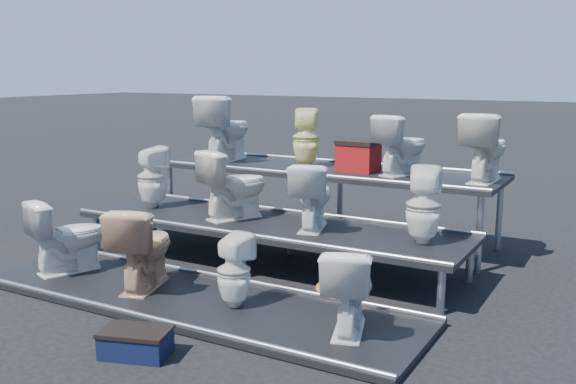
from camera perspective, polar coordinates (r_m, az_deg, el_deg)
The scene contains 18 objects.
ground at distance 6.80m, azimuth -1.77°, elevation -6.51°, with size 80.00×80.00×0.00m, color black.
tier_front at distance 5.78m, azimuth -8.56°, elevation -9.49°, with size 4.20×1.20×0.06m, color black.
tier_mid at distance 6.73m, azimuth -1.79°, elevation -4.64°, with size 4.20×1.20×0.46m, color black.
tier_back at distance 7.80m, azimuth 3.16°, elevation -1.01°, with size 4.20×1.20×0.86m, color black.
toilet_0 at distance 6.66m, azimuth -18.98°, elevation -3.68°, with size 0.41×0.71×0.73m, color silver.
toilet_1 at distance 5.99m, azimuth -12.77°, elevation -4.77°, with size 0.43×0.75×0.77m, color tan.
toilet_2 at distance 5.41m, azimuth -4.82°, elevation -6.99°, with size 0.28×0.29×0.62m, color silver.
toilet_3 at distance 4.92m, azimuth 5.40°, elevation -8.53°, with size 0.38×0.66×0.68m, color silver.
toilet_4 at distance 7.52m, azimuth -12.02°, elevation 1.31°, with size 0.32×0.33×0.71m, color silver.
toilet_5 at distance 6.82m, azimuth -4.80°, elevation 0.69°, with size 0.41×0.72×0.74m, color silver.
toilet_6 at distance 6.36m, azimuth 2.16°, elevation -0.32°, with size 0.38×0.66×0.67m, color silver.
toilet_7 at distance 5.93m, azimuth 11.96°, elevation -1.18°, with size 0.32×0.33×0.71m, color silver.
toilet_8 at distance 8.39m, azimuth -5.57°, elevation 5.68°, with size 0.47×0.83×0.85m, color silver.
toilet_9 at distance 7.79m, azimuth 1.61°, elevation 4.84°, with size 0.32×0.33×0.71m, color #F0EF95.
toilet_10 at distance 7.30m, azimuth 10.09°, elevation 4.15°, with size 0.38×0.66×0.68m, color silver.
toilet_11 at distance 7.05m, azimuth 17.12°, elevation 3.82°, with size 0.41×0.71×0.73m, color silver.
red_crate at distance 7.51m, azimuth 6.28°, elevation 3.03°, with size 0.43×0.35×0.31m, color maroon.
step_stool at distance 4.84m, azimuth -13.37°, elevation -13.06°, with size 0.47×0.28×0.17m, color black.
Camera 1 is at (3.37, -5.55, 2.02)m, focal length 40.00 mm.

